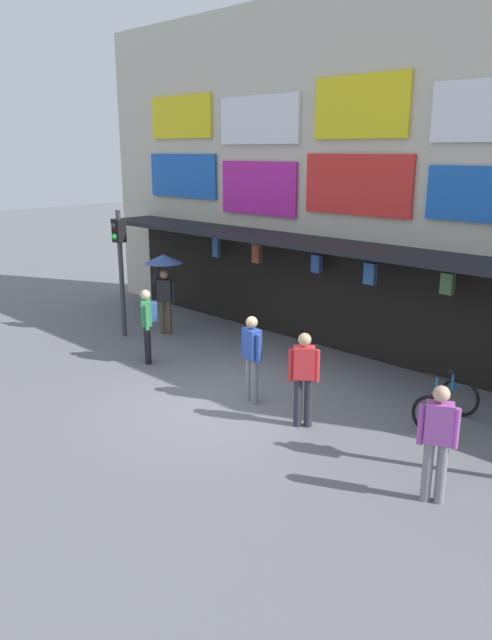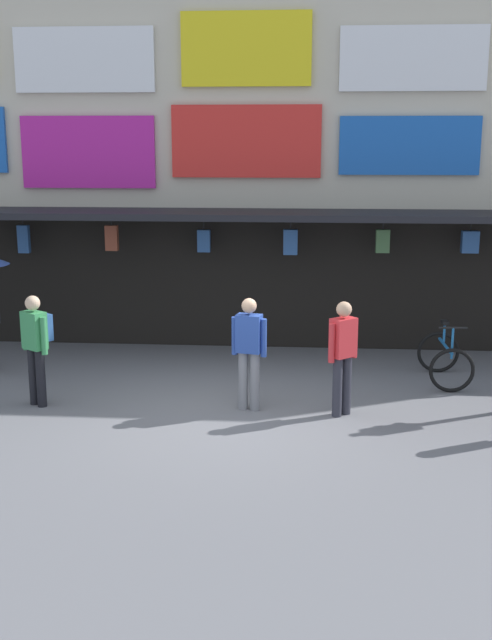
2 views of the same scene
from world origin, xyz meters
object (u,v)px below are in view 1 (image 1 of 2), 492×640
at_px(pedestrian_in_purple, 148,320).
at_px(pedestrian_in_black, 304,375).
at_px(traffic_light_near, 120,253).
at_px(pedestrian_in_yellow, 252,354).
at_px(pedestrian_in_green, 437,438).
at_px(bicycle_parked, 446,404).
at_px(pedestrian_with_umbrella, 164,272).

relative_size(pedestrian_in_purple, pedestrian_in_black, 1.00).
relative_size(traffic_light_near, pedestrian_in_yellow, 1.90).
distance_m(pedestrian_in_yellow, pedestrian_in_green, 4.14).
relative_size(bicycle_parked, pedestrian_in_black, 0.70).
bearing_deg(pedestrian_in_green, pedestrian_in_black, 168.22).
xyz_separation_m(traffic_light_near, pedestrian_with_umbrella, (0.61, 0.88, -0.50)).
bearing_deg(pedestrian_in_purple, bicycle_parked, 14.58).
bearing_deg(traffic_light_near, pedestrian_in_black, -7.52).
height_order(pedestrian_in_purple, pedestrian_in_yellow, same).
bearing_deg(bicycle_parked, traffic_light_near, -174.12).
relative_size(traffic_light_near, pedestrian_in_green, 1.90).
bearing_deg(pedestrian_in_yellow, pedestrian_with_umbrella, 160.82).
bearing_deg(pedestrian_in_green, pedestrian_in_purple, 174.70).
distance_m(bicycle_parked, pedestrian_in_purple, 6.50).
height_order(pedestrian_in_purple, pedestrian_with_umbrella, pedestrian_with_umbrella).
height_order(bicycle_parked, pedestrian_in_yellow, pedestrian_in_yellow).
xyz_separation_m(traffic_light_near, pedestrian_in_green, (9.33, -1.44, -1.19)).
bearing_deg(bicycle_parked, pedestrian_in_yellow, -152.79).
bearing_deg(bicycle_parked, pedestrian_with_umbrella, 179.89).
height_order(traffic_light_near, pedestrian_in_yellow, traffic_light_near).
xyz_separation_m(bicycle_parked, pedestrian_in_yellow, (-3.11, -1.60, 0.55)).
distance_m(bicycle_parked, pedestrian_in_green, 2.56).
height_order(pedestrian_in_yellow, pedestrian_in_green, same).
bearing_deg(pedestrian_in_purple, pedestrian_in_green, -5.30).
height_order(pedestrian_in_purple, pedestrian_in_black, same).
bearing_deg(pedestrian_in_yellow, traffic_light_near, 172.00).
height_order(pedestrian_in_purple, pedestrian_in_green, same).
xyz_separation_m(pedestrian_in_yellow, pedestrian_in_green, (4.08, -0.70, 0.00)).
bearing_deg(pedestrian_in_yellow, pedestrian_in_purple, -179.43).
relative_size(traffic_light_near, pedestrian_in_black, 1.90).
distance_m(pedestrian_in_yellow, pedestrian_with_umbrella, 4.96).
relative_size(pedestrian_in_yellow, pedestrian_in_black, 1.00).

